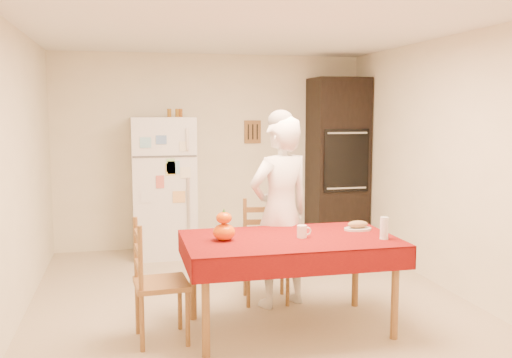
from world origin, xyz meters
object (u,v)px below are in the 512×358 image
object	(u,v)px
oven_cabinet	(338,162)
chair_left	(153,277)
coffee_mug	(302,231)
refrigerator	(164,187)
dining_table	(290,246)
bread_plate	(358,229)
seated_woman	(280,212)
chair_far	(265,246)
pumpkin_lower	(224,232)
wine_glass	(384,228)

from	to	relation	value
oven_cabinet	chair_left	xyz separation A→B (m)	(-2.55, -2.73, -0.59)
coffee_mug	refrigerator	bearing A→B (deg)	108.71
dining_table	coffee_mug	xyz separation A→B (m)	(0.09, -0.03, 0.12)
refrigerator	bread_plate	distance (m)	2.93
dining_table	seated_woman	size ratio (longest dim) A/B	0.98
chair_far	bread_plate	bearing A→B (deg)	-36.74
bread_plate	coffee_mug	bearing A→B (deg)	-162.55
refrigerator	seated_woman	bearing A→B (deg)	-66.71
refrigerator	seated_woman	world-z (taller)	seated_woman
seated_woman	coffee_mug	xyz separation A→B (m)	(0.01, -0.61, -0.05)
oven_cabinet	coffee_mug	world-z (taller)	oven_cabinet
refrigerator	seated_woman	size ratio (longest dim) A/B	0.98
refrigerator	pumpkin_lower	world-z (taller)	refrigerator
oven_cabinet	seated_woman	xyz separation A→B (m)	(-1.37, -2.15, -0.24)
refrigerator	chair_left	xyz separation A→B (m)	(-0.27, -2.69, -0.34)
coffee_mug	bread_plate	xyz separation A→B (m)	(0.56, 0.17, -0.04)
chair_left	refrigerator	bearing A→B (deg)	-9.67
oven_cabinet	seated_woman	distance (m)	2.56
oven_cabinet	chair_far	distance (m)	2.51
refrigerator	chair_far	bearing A→B (deg)	-66.89
chair_far	wine_glass	distance (m)	1.28
coffee_mug	pumpkin_lower	xyz separation A→B (m)	(-0.63, 0.05, 0.02)
wine_glass	chair_far	bearing A→B (deg)	126.18
chair_left	pumpkin_lower	world-z (taller)	chair_left
oven_cabinet	dining_table	distance (m)	3.12
refrigerator	coffee_mug	distance (m)	2.86
seated_woman	coffee_mug	world-z (taller)	seated_woman
pumpkin_lower	dining_table	bearing A→B (deg)	-2.00
chair_left	coffee_mug	xyz separation A→B (m)	(1.19, -0.02, 0.30)
coffee_mug	pumpkin_lower	world-z (taller)	pumpkin_lower
refrigerator	chair_far	xyz separation A→B (m)	(0.81, -1.90, -0.34)
oven_cabinet	chair_far	xyz separation A→B (m)	(-1.47, -1.95, -0.59)
refrigerator	bread_plate	bearing A→B (deg)	-59.82
pumpkin_lower	seated_woman	bearing A→B (deg)	42.32
chair_left	wine_glass	distance (m)	1.85
pumpkin_lower	wine_glass	world-z (taller)	wine_glass
chair_left	pumpkin_lower	bearing A→B (deg)	-91.34
dining_table	chair_far	world-z (taller)	chair_far
chair_left	bread_plate	world-z (taller)	chair_left
oven_cabinet	dining_table	size ratio (longest dim) A/B	1.29
refrigerator	pumpkin_lower	xyz separation A→B (m)	(0.29, -2.66, -0.02)
bread_plate	dining_table	bearing A→B (deg)	-167.25
oven_cabinet	wine_glass	size ratio (longest dim) A/B	12.50
refrigerator	seated_woman	distance (m)	2.29
chair_left	coffee_mug	bearing A→B (deg)	-94.95
bread_plate	refrigerator	bearing A→B (deg)	120.18
chair_left	dining_table	bearing A→B (deg)	-93.58
oven_cabinet	bread_plate	world-z (taller)	oven_cabinet
seated_woman	wine_glass	xyz separation A→B (m)	(0.64, -0.80, -0.01)
chair_far	seated_woman	size ratio (longest dim) A/B	0.55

